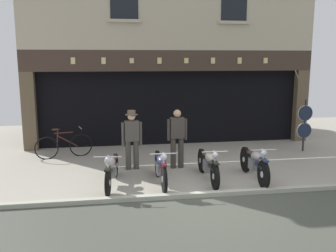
{
  "coord_description": "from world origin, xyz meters",
  "views": [
    {
      "loc": [
        -2.17,
        -7.55,
        3.03
      ],
      "look_at": [
        -0.54,
        2.73,
        1.13
      ],
      "focal_mm": 39.74,
      "sensor_mm": 36.0,
      "label": 1
    }
  ],
  "objects_px": {
    "motorcycle_center": "(208,164)",
    "shopkeeper_center": "(177,136)",
    "motorcycle_center_right": "(254,163)",
    "leaning_bicycle": "(64,146)",
    "motorcycle_center_left": "(161,167)",
    "advert_board_near": "(123,102)",
    "motorcycle_left": "(112,169)",
    "tyre_sign_pole": "(305,122)",
    "salesman_left": "(132,137)"
  },
  "relations": [
    {
      "from": "shopkeeper_center",
      "to": "salesman_left",
      "type": "bearing_deg",
      "value": -5.11
    },
    {
      "from": "motorcycle_center_left",
      "to": "leaning_bicycle",
      "type": "distance_m",
      "value": 3.92
    },
    {
      "from": "motorcycle_left",
      "to": "advert_board_near",
      "type": "bearing_deg",
      "value": -88.52
    },
    {
      "from": "motorcycle_left",
      "to": "advert_board_near",
      "type": "relative_size",
      "value": 2.2
    },
    {
      "from": "shopkeeper_center",
      "to": "tyre_sign_pole",
      "type": "bearing_deg",
      "value": -166.29
    },
    {
      "from": "motorcycle_center_left",
      "to": "advert_board_near",
      "type": "relative_size",
      "value": 2.18
    },
    {
      "from": "motorcycle_left",
      "to": "motorcycle_center",
      "type": "bearing_deg",
      "value": -171.5
    },
    {
      "from": "shopkeeper_center",
      "to": "leaning_bicycle",
      "type": "relative_size",
      "value": 0.97
    },
    {
      "from": "motorcycle_center_left",
      "to": "salesman_left",
      "type": "xyz_separation_m",
      "value": [
        -0.61,
        1.37,
        0.48
      ]
    },
    {
      "from": "motorcycle_center_right",
      "to": "advert_board_near",
      "type": "xyz_separation_m",
      "value": [
        -3.08,
        4.37,
        1.08
      ]
    },
    {
      "from": "motorcycle_center_left",
      "to": "motorcycle_center_right",
      "type": "distance_m",
      "value": 2.37
    },
    {
      "from": "motorcycle_center_left",
      "to": "leaning_bicycle",
      "type": "height_order",
      "value": "motorcycle_center_left"
    },
    {
      "from": "motorcycle_left",
      "to": "leaning_bicycle",
      "type": "relative_size",
      "value": 1.17
    },
    {
      "from": "shopkeeper_center",
      "to": "leaning_bicycle",
      "type": "xyz_separation_m",
      "value": [
        -3.26,
        1.63,
        -0.54
      ]
    },
    {
      "from": "tyre_sign_pole",
      "to": "leaning_bicycle",
      "type": "xyz_separation_m",
      "value": [
        -7.73,
        0.4,
        -0.58
      ]
    },
    {
      "from": "motorcycle_center_left",
      "to": "advert_board_near",
      "type": "xyz_separation_m",
      "value": [
        -0.71,
        4.35,
        1.08
      ]
    },
    {
      "from": "motorcycle_center",
      "to": "motorcycle_center_right",
      "type": "height_order",
      "value": "motorcycle_center_right"
    },
    {
      "from": "motorcycle_center_right",
      "to": "leaning_bicycle",
      "type": "height_order",
      "value": "motorcycle_center_right"
    },
    {
      "from": "advert_board_near",
      "to": "leaning_bicycle",
      "type": "relative_size",
      "value": 0.53
    },
    {
      "from": "leaning_bicycle",
      "to": "advert_board_near",
      "type": "bearing_deg",
      "value": 112.61
    },
    {
      "from": "shopkeeper_center",
      "to": "tyre_sign_pole",
      "type": "xyz_separation_m",
      "value": [
        4.47,
        1.23,
        0.05
      ]
    },
    {
      "from": "motorcycle_center_left",
      "to": "motorcycle_center",
      "type": "bearing_deg",
      "value": -174.49
    },
    {
      "from": "motorcycle_center",
      "to": "leaning_bicycle",
      "type": "distance_m",
      "value": 4.76
    },
    {
      "from": "advert_board_near",
      "to": "motorcycle_center",
      "type": "bearing_deg",
      "value": -65.72
    },
    {
      "from": "motorcycle_center",
      "to": "tyre_sign_pole",
      "type": "distance_m",
      "value": 4.62
    },
    {
      "from": "motorcycle_left",
      "to": "shopkeeper_center",
      "type": "relative_size",
      "value": 1.21
    },
    {
      "from": "motorcycle_center_left",
      "to": "shopkeeper_center",
      "type": "height_order",
      "value": "shopkeeper_center"
    },
    {
      "from": "motorcycle_center_right",
      "to": "advert_board_near",
      "type": "height_order",
      "value": "advert_board_near"
    },
    {
      "from": "motorcycle_center",
      "to": "advert_board_near",
      "type": "xyz_separation_m",
      "value": [
        -1.92,
        4.25,
        1.09
      ]
    },
    {
      "from": "shopkeeper_center",
      "to": "leaning_bicycle",
      "type": "bearing_deg",
      "value": -28.26
    },
    {
      "from": "motorcycle_left",
      "to": "salesman_left",
      "type": "xyz_separation_m",
      "value": [
        0.57,
        1.3,
        0.5
      ]
    },
    {
      "from": "motorcycle_center",
      "to": "motorcycle_center_right",
      "type": "xyz_separation_m",
      "value": [
        1.16,
        -0.12,
        0.01
      ]
    },
    {
      "from": "salesman_left",
      "to": "tyre_sign_pole",
      "type": "distance_m",
      "value": 5.83
    },
    {
      "from": "tyre_sign_pole",
      "to": "motorcycle_center_right",
      "type": "bearing_deg",
      "value": -137.02
    },
    {
      "from": "motorcycle_center",
      "to": "advert_board_near",
      "type": "distance_m",
      "value": 4.79
    },
    {
      "from": "motorcycle_left",
      "to": "leaning_bicycle",
      "type": "xyz_separation_m",
      "value": [
        -1.44,
        2.86,
        -0.03
      ]
    },
    {
      "from": "motorcycle_center_left",
      "to": "advert_board_near",
      "type": "bearing_deg",
      "value": -79.77
    },
    {
      "from": "motorcycle_center_right",
      "to": "tyre_sign_pole",
      "type": "relative_size",
      "value": 1.18
    },
    {
      "from": "salesman_left",
      "to": "motorcycle_center",
      "type": "bearing_deg",
      "value": 142.25
    },
    {
      "from": "motorcycle_center_right",
      "to": "leaning_bicycle",
      "type": "distance_m",
      "value": 5.8
    },
    {
      "from": "motorcycle_center_left",
      "to": "motorcycle_center_right",
      "type": "relative_size",
      "value": 0.98
    },
    {
      "from": "leaning_bicycle",
      "to": "motorcycle_center_left",
      "type": "bearing_deg",
      "value": 27.75
    },
    {
      "from": "motorcycle_left",
      "to": "motorcycle_center_left",
      "type": "height_order",
      "value": "motorcycle_center_left"
    },
    {
      "from": "motorcycle_center_right",
      "to": "shopkeeper_center",
      "type": "distance_m",
      "value": 2.23
    },
    {
      "from": "motorcycle_center",
      "to": "shopkeeper_center",
      "type": "distance_m",
      "value": 1.42
    },
    {
      "from": "tyre_sign_pole",
      "to": "advert_board_near",
      "type": "relative_size",
      "value": 1.89
    },
    {
      "from": "motorcycle_left",
      "to": "tyre_sign_pole",
      "type": "relative_size",
      "value": 1.16
    },
    {
      "from": "salesman_left",
      "to": "leaning_bicycle",
      "type": "bearing_deg",
      "value": -40.49
    },
    {
      "from": "motorcycle_left",
      "to": "leaning_bicycle",
      "type": "height_order",
      "value": "leaning_bicycle"
    },
    {
      "from": "salesman_left",
      "to": "advert_board_near",
      "type": "height_order",
      "value": "advert_board_near"
    }
  ]
}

